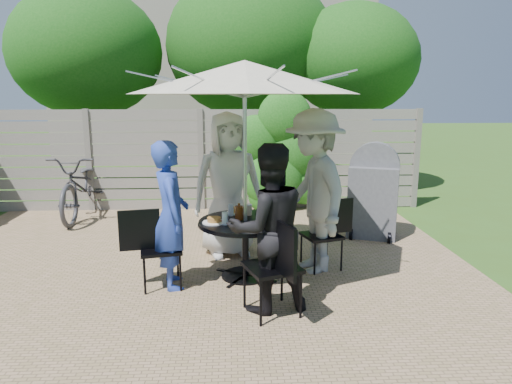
{
  "coord_description": "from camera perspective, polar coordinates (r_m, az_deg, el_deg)",
  "views": [
    {
      "loc": [
        0.55,
        -5.28,
        2.07
      ],
      "look_at": [
        0.83,
        -0.1,
        0.97
      ],
      "focal_mm": 32.0,
      "sensor_mm": 36.0,
      "label": 1
    }
  ],
  "objects": [
    {
      "name": "backyard_envelope",
      "position": [
        15.59,
        -4.96,
        13.83
      ],
      "size": [
        60.0,
        60.0,
        5.0
      ],
      "color": "#35551A",
      "rests_on": "ground"
    },
    {
      "name": "patio_table",
      "position": [
        5.23,
        -1.33,
        -5.78
      ],
      "size": [
        1.27,
        1.27,
        0.69
      ],
      "rotation": [
        0.0,
        0.0,
        0.24
      ],
      "color": "black",
      "rests_on": "ground"
    },
    {
      "name": "umbrella",
      "position": [
        4.98,
        -1.43,
        14.13
      ],
      "size": [
        3.04,
        3.04,
        2.44
      ],
      "rotation": [
        0.0,
        0.0,
        0.24
      ],
      "color": "silver",
      "rests_on": "ground"
    },
    {
      "name": "chair_back",
      "position": [
        6.18,
        -3.72,
        -5.05
      ],
      "size": [
        0.52,
        0.68,
        0.89
      ],
      "rotation": [
        0.0,
        0.0,
        4.97
      ],
      "color": "black",
      "rests_on": "ground"
    },
    {
      "name": "person_back",
      "position": [
        5.89,
        -3.5,
        0.86
      ],
      "size": [
        1.04,
        0.8,
        1.88
      ],
      "primitive_type": "imported",
      "rotation": [
        0.0,
        0.0,
        6.52
      ],
      "color": "silver",
      "rests_on": "ground"
    },
    {
      "name": "chair_left",
      "position": [
        5.14,
        -11.88,
        -8.84
      ],
      "size": [
        0.68,
        0.5,
        0.89
      ],
      "rotation": [
        0.0,
        0.0,
        6.47
      ],
      "color": "black",
      "rests_on": "ground"
    },
    {
      "name": "person_left",
      "position": [
        4.99,
        -10.59,
        -2.91
      ],
      "size": [
        0.52,
        0.67,
        1.62
      ],
      "primitive_type": "imported",
      "rotation": [
        0.0,
        0.0,
        8.09
      ],
      "color": "#263FA7",
      "rests_on": "ground"
    },
    {
      "name": "chair_front",
      "position": [
        4.43,
        2.1,
        -11.72
      ],
      "size": [
        0.6,
        0.75,
        0.98
      ],
      "rotation": [
        0.0,
        0.0,
        1.91
      ],
      "color": "black",
      "rests_on": "ground"
    },
    {
      "name": "person_front",
      "position": [
        4.37,
        1.55,
        -4.66
      ],
      "size": [
        0.92,
        0.79,
        1.65
      ],
      "primitive_type": "imported",
      "rotation": [
        0.0,
        0.0,
        3.38
      ],
      "color": "black",
      "rests_on": "ground"
    },
    {
      "name": "chair_right",
      "position": [
        5.62,
        8.28,
        -7.01
      ],
      "size": [
        0.66,
        0.52,
        0.86
      ],
      "rotation": [
        0.0,
        0.0,
        3.44
      ],
      "color": "black",
      "rests_on": "ground"
    },
    {
      "name": "person_right",
      "position": [
        5.37,
        7.2,
        -0.01
      ],
      "size": [
        0.99,
        1.38,
        1.93
      ],
      "primitive_type": "imported",
      "rotation": [
        0.0,
        0.0,
        4.95
      ],
      "color": "#A0A09C",
      "rests_on": "ground"
    },
    {
      "name": "plate_back",
      "position": [
        5.5,
        -2.34,
        -2.37
      ],
      "size": [
        0.26,
        0.26,
        0.06
      ],
      "color": "white",
      "rests_on": "patio_table"
    },
    {
      "name": "plate_left",
      "position": [
        5.08,
        -5.27,
        -3.6
      ],
      "size": [
        0.26,
        0.26,
        0.06
      ],
      "color": "white",
      "rests_on": "patio_table"
    },
    {
      "name": "plate_front",
      "position": [
        4.83,
        -0.21,
        -4.38
      ],
      "size": [
        0.26,
        0.26,
        0.06
      ],
      "color": "white",
      "rests_on": "patio_table"
    },
    {
      "name": "plate_right",
      "position": [
        5.26,
        2.44,
        -3.01
      ],
      "size": [
        0.26,
        0.26,
        0.06
      ],
      "color": "white",
      "rests_on": "patio_table"
    },
    {
      "name": "glass_back",
      "position": [
        5.37,
        -3.17,
        -2.22
      ],
      "size": [
        0.07,
        0.07,
        0.14
      ],
      "primitive_type": "cylinder",
      "color": "silver",
      "rests_on": "patio_table"
    },
    {
      "name": "glass_left",
      "position": [
        4.99,
        -3.91,
        -3.33
      ],
      "size": [
        0.07,
        0.07,
        0.14
      ],
      "primitive_type": "cylinder",
      "color": "silver",
      "rests_on": "patio_table"
    },
    {
      "name": "glass_front",
      "position": [
        4.94,
        0.63,
        -3.46
      ],
      "size": [
        0.07,
        0.07,
        0.14
      ],
      "primitive_type": "cylinder",
      "color": "silver",
      "rests_on": "patio_table"
    },
    {
      "name": "syrup_jug",
      "position": [
        5.18,
        -2.14,
        -2.63
      ],
      "size": [
        0.09,
        0.09,
        0.16
      ],
      "primitive_type": "cylinder",
      "color": "#59280C",
      "rests_on": "patio_table"
    },
    {
      "name": "coffee_cup",
      "position": [
        5.38,
        -0.94,
        -2.28
      ],
      "size": [
        0.08,
        0.08,
        0.12
      ],
      "primitive_type": "cylinder",
      "color": "#C6B293",
      "rests_on": "patio_table"
    },
    {
      "name": "bicycle",
      "position": [
        8.42,
        -20.77,
        0.75
      ],
      "size": [
        0.74,
        2.11,
        1.11
      ],
      "primitive_type": "imported",
      "rotation": [
        0.0,
        0.0,
        -0.0
      ],
      "color": "#333338",
      "rests_on": "ground"
    },
    {
      "name": "bbq_grill",
      "position": [
        6.92,
        14.45,
        -0.32
      ],
      "size": [
        0.84,
        0.75,
        1.42
      ],
      "rotation": [
        0.0,
        0.0,
        -0.37
      ],
      "color": "#5E5D63",
      "rests_on": "ground"
    }
  ]
}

